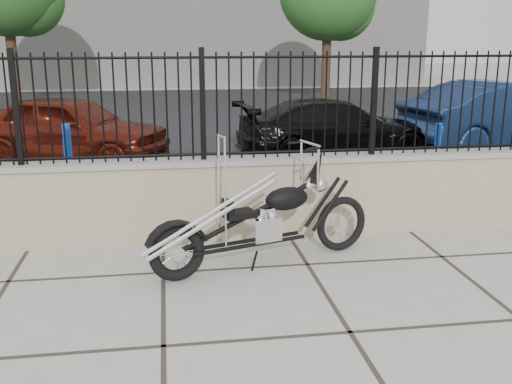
{
  "coord_description": "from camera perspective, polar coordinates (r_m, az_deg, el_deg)",
  "views": [
    {
      "loc": [
        -1.42,
        -4.24,
        2.34
      ],
      "look_at": [
        -0.49,
        1.86,
        0.72
      ],
      "focal_mm": 42.0,
      "sensor_mm": 36.0,
      "label": 1
    }
  ],
  "objects": [
    {
      "name": "retaining_wall",
      "position": [
        7.13,
        3.13,
        -0.39
      ],
      "size": [
        14.0,
        0.36,
        0.96
      ],
      "primitive_type": "cube",
      "color": "gray",
      "rests_on": "ground_plane"
    },
    {
      "name": "car_red",
      "position": [
        11.89,
        -17.25,
        5.84
      ],
      "size": [
        4.01,
        2.86,
        1.27
      ],
      "primitive_type": "imported",
      "rotation": [
        0.0,
        0.0,
        1.16
      ],
      "color": "#4B130A",
      "rests_on": "parking_lot"
    },
    {
      "name": "bollard_a",
      "position": [
        9.57,
        -17.44,
        3.11
      ],
      "size": [
        0.13,
        0.13,
        1.04
      ],
      "primitive_type": "cylinder",
      "rotation": [
        0.0,
        0.0,
        -0.08
      ],
      "color": "#0B30B3",
      "rests_on": "ground_plane"
    },
    {
      "name": "car_blue",
      "position": [
        13.49,
        22.55,
        6.71
      ],
      "size": [
        4.55,
        2.36,
        1.43
      ],
      "primitive_type": "imported",
      "rotation": [
        0.0,
        0.0,
        1.77
      ],
      "color": "#101F3D",
      "rests_on": "parking_lot"
    },
    {
      "name": "background_building",
      "position": [
        30.82,
        -6.28,
        17.75
      ],
      "size": [
        22.0,
        6.0,
        8.0
      ],
      "primitive_type": "cube",
      "color": "beige",
      "rests_on": "ground_plane"
    },
    {
      "name": "bollard_b",
      "position": [
        10.67,
        16.87,
        3.9
      ],
      "size": [
        0.12,
        0.12,
        0.9
      ],
      "primitive_type": "cylinder",
      "rotation": [
        0.0,
        0.0,
        -0.13
      ],
      "color": "blue",
      "rests_on": "ground_plane"
    },
    {
      "name": "parking_lot",
      "position": [
        16.96,
        -3.78,
        6.78
      ],
      "size": [
        30.0,
        30.0,
        0.0
      ],
      "primitive_type": "plane",
      "color": "black",
      "rests_on": "ground"
    },
    {
      "name": "chopper_motorcycle",
      "position": [
        6.09,
        0.42,
        -0.71
      ],
      "size": [
        2.4,
        1.12,
        1.43
      ],
      "primitive_type": null,
      "rotation": [
        0.0,
        0.0,
        0.31
      ],
      "color": "black",
      "rests_on": "ground_plane"
    },
    {
      "name": "car_black",
      "position": [
        11.9,
        7.62,
        6.05
      ],
      "size": [
        4.04,
        1.96,
        1.13
      ],
      "primitive_type": "imported",
      "rotation": [
        0.0,
        0.0,
        1.67
      ],
      "color": "black",
      "rests_on": "parking_lot"
    },
    {
      "name": "ground_plane",
      "position": [
        5.05,
        8.95,
        -13.08
      ],
      "size": [
        90.0,
        90.0,
        0.0
      ],
      "primitive_type": "plane",
      "color": "#99968E",
      "rests_on": "ground"
    },
    {
      "name": "iron_fence",
      "position": [
        6.93,
        3.26,
        8.26
      ],
      "size": [
        14.0,
        0.08,
        1.2
      ],
      "primitive_type": "cube",
      "color": "black",
      "rests_on": "retaining_wall"
    }
  ]
}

